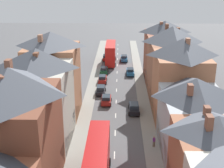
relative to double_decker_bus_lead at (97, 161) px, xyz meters
The scene contains 16 objects.
pavement_left 25.99m from the double_decker_bus_lead, 97.32° to the left, with size 2.20×104.00×0.14m, color gray.
pavement_right 26.69m from the double_decker_bus_lead, 74.91° to the left, with size 2.20×104.00×0.14m, color gray.
centre_line_dashes 23.87m from the double_decker_bus_lead, 85.62° to the left, with size 0.14×97.80×0.01m.
terrace_row_left 9.21m from the double_decker_bus_lead, behind, with size 8.00×48.14×14.11m.
terrace_row_right 15.45m from the double_decker_bus_lead, 37.40° to the left, with size 8.00×66.26×13.87m.
double_decker_bus_lead is the anchor object (origin of this frame).
double_decker_bus_mid_street 49.37m from the double_decker_bus_lead, 90.00° to the left, with size 2.74×10.80×5.30m.
car_near_blue 27.76m from the double_decker_bus_lead, 92.67° to the left, with size 1.90×4.38×1.63m.
car_near_silver 51.93m from the double_decker_bus_lead, 86.01° to the left, with size 1.90×4.42×1.64m.
car_parked_left_a 52.24m from the double_decker_bus_lead, 91.42° to the left, with size 1.90×4.23×1.64m.
car_parked_right_a 19.82m from the double_decker_bus_lead, 75.59° to the left, with size 1.90×4.45×1.66m.
car_mid_black 40.13m from the double_decker_bus_lead, 82.97° to the left, with size 1.90×4.21×1.63m.
car_parked_left_b 34.32m from the double_decker_bus_lead, 92.16° to the left, with size 1.90×3.98×1.64m.
car_mid_white 40.68m from the double_decker_bus_lead, 91.82° to the left, with size 1.90×4.03×1.64m.
car_far_grey 22.75m from the double_decker_bus_lead, 89.98° to the left, with size 1.90×3.99×1.63m.
pedestrian_mid_left 10.63m from the double_decker_bus_lead, 46.81° to the left, with size 0.36×0.22×1.61m.
Camera 1 is at (0.57, -17.45, 22.76)m, focal length 50.00 mm.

